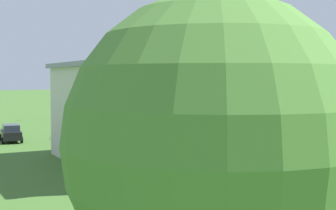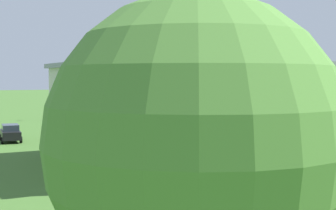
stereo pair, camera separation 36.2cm
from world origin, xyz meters
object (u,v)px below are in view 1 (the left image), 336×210
at_px(biplane, 160,96).
at_px(person_watching_takeoff, 199,120).
at_px(windsock, 58,81).
at_px(hangar, 260,109).
at_px(person_by_parked_cars, 75,126).
at_px(car_white, 275,122).
at_px(person_beside_truck, 160,122).
at_px(tree_behind_hangar_left, 214,145).
at_px(person_at_fence_line, 91,126).
at_px(car_black, 11,133).
at_px(car_red, 73,131).

relative_size(biplane, person_watching_takeoff, 4.50).
bearing_deg(person_watching_takeoff, windsock, -52.29).
bearing_deg(hangar, person_by_parked_cars, -66.19).
relative_size(biplane, windsock, 1.16).
distance_m(car_white, person_beside_truck, 14.30).
xyz_separation_m(tree_behind_hangar_left, windsock, (-14.47, -63.59, 0.76)).
bearing_deg(person_at_fence_line, person_beside_truck, -171.26).
height_order(car_white, person_by_parked_cars, person_by_parked_cars).
bearing_deg(person_beside_truck, person_at_fence_line, 8.74).
xyz_separation_m(car_black, person_by_parked_cars, (-7.72, -4.23, -0.10)).
height_order(person_by_parked_cars, person_beside_truck, person_beside_truck).
height_order(car_black, person_beside_truck, car_black).
height_order(person_by_parked_cars, tree_behind_hangar_left, tree_behind_hangar_left).
bearing_deg(person_by_parked_cars, biplane, -150.17).
bearing_deg(person_at_fence_line, tree_behind_hangar_left, 73.70).
bearing_deg(car_black, person_at_fence_line, -162.10).
relative_size(hangar, car_white, 6.86).
height_order(car_red, person_at_fence_line, person_at_fence_line).
xyz_separation_m(car_white, tree_behind_hangar_left, (35.36, 39.81, 4.29)).
bearing_deg(hangar, car_black, -44.82).
relative_size(biplane, person_by_parked_cars, 4.97).
bearing_deg(person_at_fence_line, car_black, 17.90).
distance_m(hangar, biplane, 30.48).
xyz_separation_m(hangar, car_black, (17.08, -16.97, -2.82)).
height_order(person_beside_truck, windsock, windsock).
bearing_deg(person_by_parked_cars, person_beside_truck, -178.97).
bearing_deg(biplane, person_watching_takeoff, 97.78).
distance_m(hangar, car_black, 24.24).
distance_m(car_white, person_by_parked_cars, 24.53).
height_order(biplane, car_red, biplane).
bearing_deg(person_beside_truck, car_white, 152.91).
bearing_deg(car_black, windsock, -115.89).
bearing_deg(person_by_parked_cars, car_black, 28.70).
relative_size(person_by_parked_cars, person_beside_truck, 0.96).
bearing_deg(tree_behind_hangar_left, car_white, -131.61).
height_order(car_white, car_black, car_black).
xyz_separation_m(hangar, person_by_parked_cars, (9.36, -21.20, -2.92)).
xyz_separation_m(biplane, person_by_parked_cars, (15.19, 8.71, -2.86)).
xyz_separation_m(car_black, person_watching_takeoff, (-24.12, -4.13, -0.01)).
xyz_separation_m(car_white, person_at_fence_line, (22.24, -5.05, 0.06)).
height_order(person_at_fence_line, person_watching_takeoff, person_at_fence_line).
relative_size(car_white, windsock, 0.69).
distance_m(car_red, person_by_parked_cars, 5.31).
relative_size(biplane, person_at_fence_line, 4.48).
height_order(hangar, car_red, hangar).
xyz_separation_m(car_white, person_by_parked_cars, (23.70, -6.31, -0.04)).
bearing_deg(biplane, person_beside_truck, 63.61).
bearing_deg(biplane, car_white, 119.52).
distance_m(car_red, car_black, 6.01).
relative_size(hangar, tree_behind_hangar_left, 4.12).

